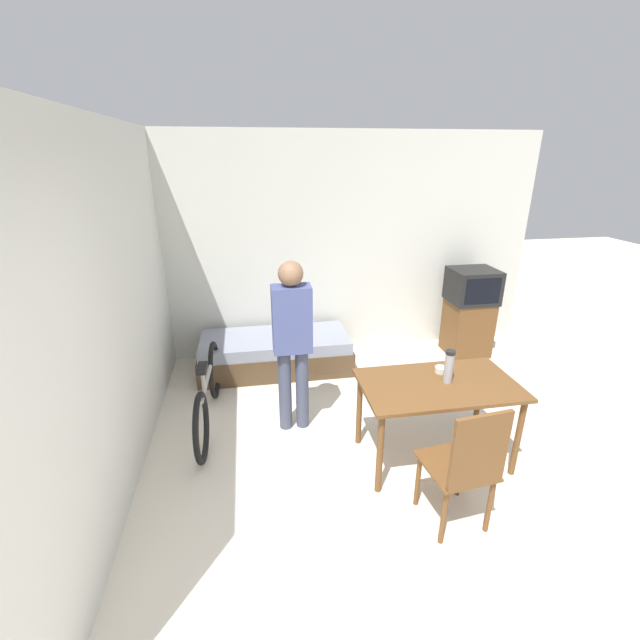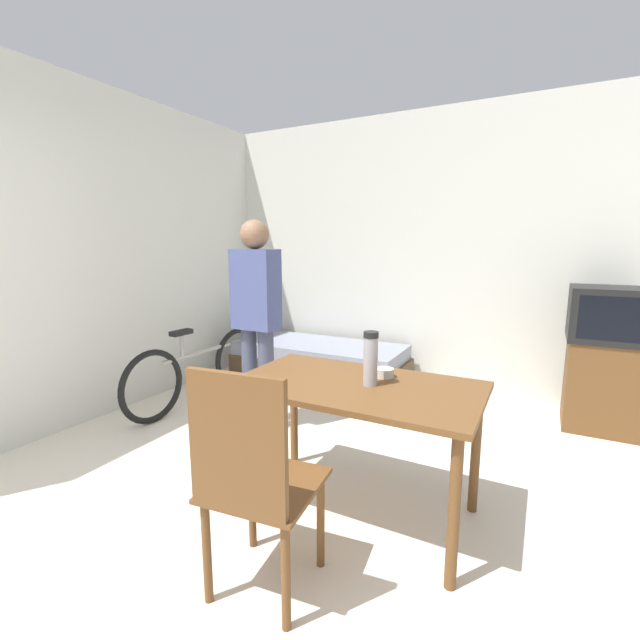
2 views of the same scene
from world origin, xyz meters
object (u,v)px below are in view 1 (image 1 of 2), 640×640
at_px(tv, 469,311).
at_px(mate_bowl, 441,370).
at_px(bicycle, 208,394).
at_px(thermos_flask, 449,365).
at_px(wooden_chair, 467,464).
at_px(person_standing, 292,336).
at_px(daybed, 275,353).
at_px(dining_table, 438,393).

xyz_separation_m(tv, mate_bowl, (-1.19, -1.72, 0.17)).
height_order(bicycle, thermos_flask, thermos_flask).
bearing_deg(bicycle, mate_bowl, -18.53).
bearing_deg(wooden_chair, mate_bowl, 76.81).
relative_size(tv, mate_bowl, 11.12).
height_order(person_standing, mate_bowl, person_standing).
relative_size(daybed, tv, 1.60).
bearing_deg(bicycle, thermos_flask, -22.84).
bearing_deg(dining_table, tv, 55.91).
height_order(thermos_flask, mate_bowl, thermos_flask).
height_order(daybed, tv, tv).
distance_m(dining_table, bicycle, 2.10).
distance_m(wooden_chair, bicycle, 2.38).
xyz_separation_m(daybed, person_standing, (0.09, -1.20, 0.73)).
distance_m(dining_table, wooden_chair, 0.75).
bearing_deg(thermos_flask, mate_bowl, 83.29).
bearing_deg(daybed, person_standing, -85.79).
relative_size(daybed, mate_bowl, 17.75).
xyz_separation_m(person_standing, thermos_flask, (1.18, -0.64, -0.06)).
bearing_deg(wooden_chair, thermos_flask, 75.43).
xyz_separation_m(wooden_chair, thermos_flask, (0.19, 0.74, 0.33)).
xyz_separation_m(wooden_chair, mate_bowl, (0.21, 0.91, 0.20)).
bearing_deg(bicycle, dining_table, -23.78).
distance_m(wooden_chair, mate_bowl, 0.95).
height_order(tv, person_standing, person_standing).
height_order(tv, mate_bowl, tv).
height_order(daybed, bicycle, bicycle).
relative_size(dining_table, thermos_flask, 4.50).
relative_size(wooden_chair, bicycle, 0.61).
bearing_deg(dining_table, thermos_flask, 5.54).
relative_size(daybed, person_standing, 1.11).
distance_m(tv, mate_bowl, 2.10).
relative_size(person_standing, mate_bowl, 16.06).
height_order(dining_table, person_standing, person_standing).
relative_size(dining_table, bicycle, 0.77).
bearing_deg(mate_bowl, tv, 55.36).
bearing_deg(dining_table, person_standing, 149.47).
bearing_deg(tv, daybed, -179.06).
bearing_deg(dining_table, daybed, 122.83).
relative_size(wooden_chair, person_standing, 0.61).
distance_m(thermos_flask, mate_bowl, 0.21).
bearing_deg(wooden_chair, daybed, 112.49).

